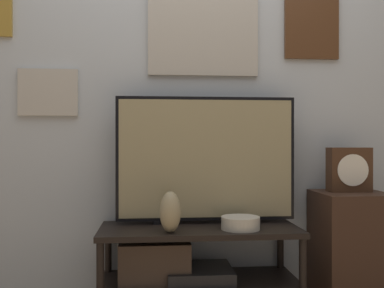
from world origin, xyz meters
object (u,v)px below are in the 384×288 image
Objects in this scene: vase_wide_bowl at (241,223)px; vase_urn_stoneware at (170,212)px; television at (206,159)px; mantel_clock at (349,170)px.

vase_urn_stoneware is at bearing -172.38° from vase_wide_bowl.
vase_wide_bowl is (0.16, -0.19, -0.34)m from television.
vase_urn_stoneware is (-0.38, -0.05, 0.07)m from vase_wide_bowl.
mantel_clock is at bearing 13.45° from vase_wide_bowl.
vase_wide_bowl is 0.75m from mantel_clock.
mantel_clock reaches higher than vase_urn_stoneware.
vase_wide_bowl is 0.80× the size of mantel_clock.
vase_urn_stoneware is 0.83× the size of mantel_clock.
television reaches higher than vase_wide_bowl.
television reaches higher than vase_urn_stoneware.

